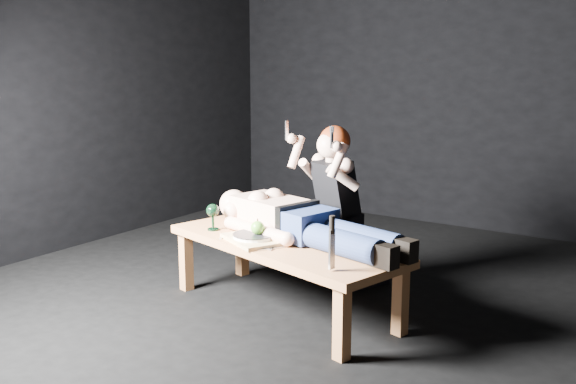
# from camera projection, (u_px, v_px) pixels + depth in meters

# --- Properties ---
(ground) EXTENTS (5.00, 5.00, 0.00)m
(ground) POSITION_uv_depth(u_px,v_px,m) (329.00, 307.00, 4.15)
(ground) COLOR black
(ground) RESTS_ON ground
(back_wall) EXTENTS (5.00, 0.00, 5.00)m
(back_wall) POSITION_uv_depth(u_px,v_px,m) (470.00, 66.00, 5.90)
(back_wall) COLOR black
(back_wall) RESTS_ON ground
(table) EXTENTS (1.71, 0.98, 0.45)m
(table) POSITION_uv_depth(u_px,v_px,m) (284.00, 276.00, 4.06)
(table) COLOR #A16639
(table) RESTS_ON ground
(lying_man) EXTENTS (1.68, 0.87, 0.26)m
(lying_man) POSITION_uv_depth(u_px,v_px,m) (304.00, 218.00, 4.03)
(lying_man) COLOR tan
(lying_man) RESTS_ON table
(kneeling_woman) EXTENTS (0.84, 0.88, 1.16)m
(kneeling_woman) POSITION_uv_depth(u_px,v_px,m) (344.00, 205.00, 4.41)
(kneeling_woman) COLOR black
(kneeling_woman) RESTS_ON ground
(serving_tray) EXTENTS (0.48, 0.43, 0.02)m
(serving_tray) POSITION_uv_depth(u_px,v_px,m) (254.00, 239.00, 4.01)
(serving_tray) COLOR tan
(serving_tray) RESTS_ON table
(plate) EXTENTS (0.35, 0.35, 0.02)m
(plate) POSITION_uv_depth(u_px,v_px,m) (254.00, 236.00, 4.00)
(plate) COLOR white
(plate) RESTS_ON serving_tray
(apple) EXTENTS (0.09, 0.09, 0.09)m
(apple) POSITION_uv_depth(u_px,v_px,m) (258.00, 228.00, 3.99)
(apple) COLOR #408B1C
(apple) RESTS_ON plate
(goblet) EXTENTS (0.10, 0.10, 0.18)m
(goblet) POSITION_uv_depth(u_px,v_px,m) (213.00, 217.00, 4.26)
(goblet) COLOR black
(goblet) RESTS_ON table
(fork_flat) EXTENTS (0.04, 0.17, 0.01)m
(fork_flat) POSITION_uv_depth(u_px,v_px,m) (227.00, 235.00, 4.13)
(fork_flat) COLOR #B2B2B7
(fork_flat) RESTS_ON table
(knife_flat) EXTENTS (0.10, 0.15, 0.01)m
(knife_flat) POSITION_uv_depth(u_px,v_px,m) (271.00, 249.00, 3.83)
(knife_flat) COLOR #B2B2B7
(knife_flat) RESTS_ON table
(spoon_flat) EXTENTS (0.06, 0.17, 0.01)m
(spoon_flat) POSITION_uv_depth(u_px,v_px,m) (275.00, 247.00, 3.88)
(spoon_flat) COLOR #B2B2B7
(spoon_flat) RESTS_ON table
(carving_knife) EXTENTS (0.05, 0.05, 0.30)m
(carving_knife) POSITION_uv_depth(u_px,v_px,m) (332.00, 243.00, 3.41)
(carving_knife) COLOR #B2B2B7
(carving_knife) RESTS_ON table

